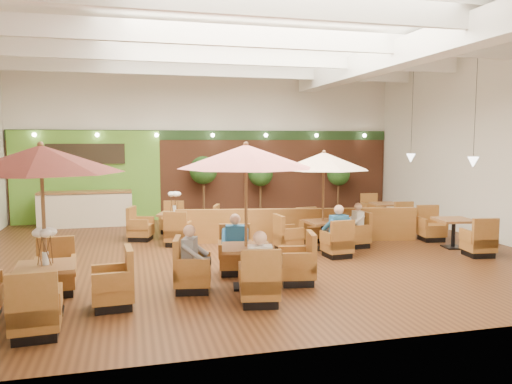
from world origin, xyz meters
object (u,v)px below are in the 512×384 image
object	(u,v)px
topiary_0	(203,173)
diner_4	(356,220)
table_0	(43,200)
booth_divider	(297,225)
service_counter	(86,209)
topiary_2	(338,176)
table_3	(175,224)
table_5	(385,214)
diner_2	(192,252)
table_4	(453,234)
diner_0	(260,261)
diner_3	(337,226)
topiary_1	(261,176)
table_1	(246,190)
diner_1	(235,238)
table_2	(323,182)

from	to	relation	value
topiary_0	diner_4	distance (m)	6.44
table_0	booth_divider	bearing A→B (deg)	33.50
service_counter	topiary_2	world-z (taller)	topiary_2
table_3	table_5	world-z (taller)	table_3
service_counter	diner_2	size ratio (longest dim) A/B	3.63
table_0	table_4	bearing A→B (deg)	11.82
table_5	diner_0	size ratio (longest dim) A/B	2.98
diner_0	diner_4	xyz separation A→B (m)	(3.71, 3.92, -0.04)
table_5	booth_divider	bearing A→B (deg)	-149.41
table_3	topiary_2	xyz separation A→B (m)	(6.47, 3.09, 1.07)
booth_divider	diner_3	bearing A→B (deg)	-70.31
topiary_1	diner_0	xyz separation A→B (m)	(-2.47, -9.35, -0.78)
table_5	topiary_1	bearing A→B (deg)	150.47
table_0	table_1	size ratio (longest dim) A/B	0.99
table_5	topiary_1	world-z (taller)	topiary_1
table_1	topiary_2	xyz separation A→B (m)	(5.55, 8.30, -0.42)
topiary_0	table_1	bearing A→B (deg)	-92.58
table_0	topiary_2	world-z (taller)	table_0
topiary_1	diner_3	size ratio (longest dim) A/B	2.47
diner_1	diner_4	size ratio (longest dim) A/B	1.13
booth_divider	table_4	size ratio (longest dim) A/B	2.51
table_5	diner_2	bearing A→B (deg)	-137.01
topiary_1	diner_4	xyz separation A→B (m)	(1.23, -5.42, -0.82)
table_4	diner_1	distance (m)	6.30
table_4	topiary_0	distance (m)	8.57
service_counter	booth_divider	xyz separation A→B (m)	(6.02, -4.15, -0.11)
diner_0	table_2	bearing A→B (deg)	64.65
table_2	diner_1	size ratio (longest dim) A/B	3.11
table_0	table_5	distance (m)	11.78
table_1	diner_2	distance (m)	1.56
table_3	diner_0	size ratio (longest dim) A/B	3.18
topiary_1	table_4	bearing A→B (deg)	-58.90
topiary_1	topiary_2	bearing A→B (deg)	0.00
booth_divider	diner_2	size ratio (longest dim) A/B	8.27
topiary_0	service_counter	bearing A→B (deg)	-177.13
table_1	topiary_1	distance (m)	8.67
table_4	topiary_1	size ratio (longest dim) A/B	1.30
service_counter	table_4	distance (m)	11.47
diner_2	table_0	bearing A→B (deg)	-56.23
topiary_0	diner_3	size ratio (longest dim) A/B	2.72
table_0	topiary_1	world-z (taller)	table_0
topiary_2	diner_3	distance (m)	7.00
topiary_2	diner_4	world-z (taller)	topiary_2
table_1	diner_4	world-z (taller)	table_1
table_3	diner_2	bearing A→B (deg)	-72.42
table_3	diner_4	bearing A→B (deg)	-7.90
table_1	table_2	xyz separation A→B (m)	(2.75, 2.88, -0.14)
table_4	diner_3	world-z (taller)	diner_3
table_0	table_4	size ratio (longest dim) A/B	1.05
table_1	topiary_2	distance (m)	9.99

